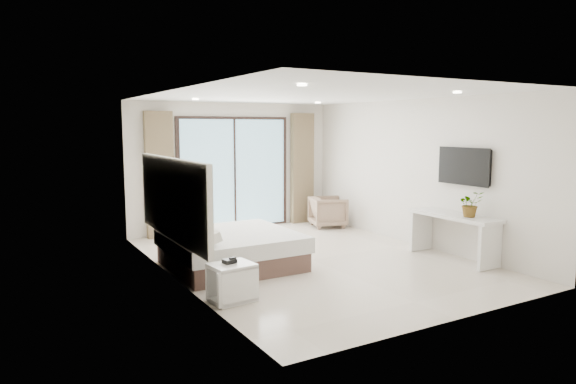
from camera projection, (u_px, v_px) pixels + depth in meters
The scene contains 8 objects.
ground at pixel (311, 260), 8.53m from camera, with size 6.20×6.20×0.00m, color beige.
room_shell at pixel (278, 162), 8.88m from camera, with size 4.62×6.22×2.72m.
bed at pixel (230, 249), 8.05m from camera, with size 1.93×1.84×0.68m.
nightstand at pixel (232, 282), 6.47m from camera, with size 0.57×0.49×0.48m.
phone at pixel (229, 261), 6.47m from camera, with size 0.16×0.12×0.05m, color black.
console_desk at pixel (453, 226), 8.47m from camera, with size 0.51×1.62×0.77m.
plant at pixel (470, 207), 8.15m from camera, with size 0.37×0.42×0.32m, color #33662D.
armchair at pixel (328, 210), 11.29m from camera, with size 0.71×0.67×0.74m, color #8E755D.
Camera 1 is at (-4.51, -7.01, 2.19)m, focal length 32.00 mm.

